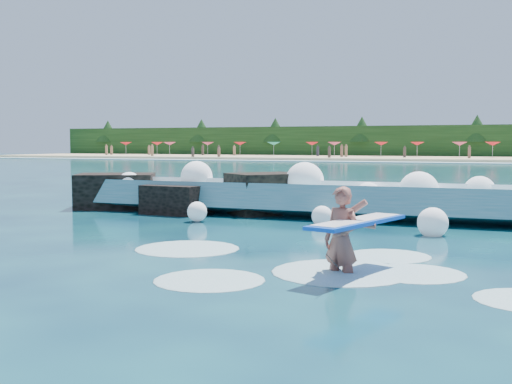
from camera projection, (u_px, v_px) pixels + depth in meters
ground at (159, 251)px, 14.15m from camera, size 200.00×200.00×0.00m
beach at (457, 159)px, 86.22m from camera, size 140.00×20.00×0.40m
wet_band at (449, 162)px, 76.07m from camera, size 140.00×5.00×0.08m
treeline at (463, 142)px, 95.29m from camera, size 140.00×4.00×5.00m
breaking_wave at (328, 201)px, 20.67m from camera, size 16.53×2.64×1.43m
rock_cluster at (179, 196)px, 22.44m from camera, size 8.80×3.55×1.59m
surfer_with_board at (345, 236)px, 11.49m from camera, size 1.34×3.06×1.93m
wave_spray at (344, 190)px, 20.25m from camera, size 15.43×4.51×1.81m
surf_foam at (307, 267)px, 12.31m from camera, size 9.03×5.42×0.13m
beach_umbrellas at (459, 144)px, 88.04m from camera, size 111.61×6.81×0.50m
beachgoers at (441, 152)px, 85.02m from camera, size 103.89×13.55×1.94m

